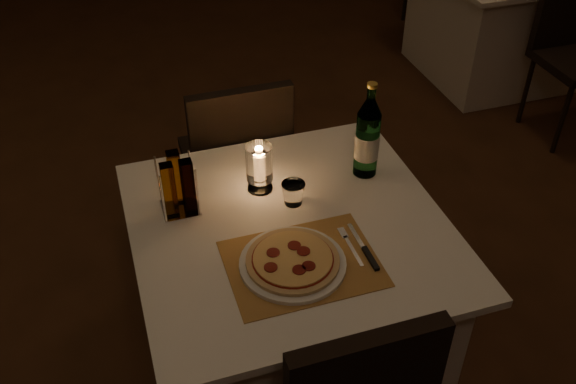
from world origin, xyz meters
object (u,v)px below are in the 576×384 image
object	(u,v)px
tumbler	(293,193)
neighbor_table_right	(498,20)
pizza	(293,260)
plate	(293,264)
chair_far	(238,153)
water_bottle	(367,139)
hurricane_candle	(259,165)
main_table	(290,302)

from	to	relation	value
tumbler	neighbor_table_right	world-z (taller)	tumbler
pizza	plate	bearing A→B (deg)	46.06
chair_far	water_bottle	bearing A→B (deg)	-57.07
pizza	water_bottle	bearing A→B (deg)	43.39
pizza	hurricane_candle	world-z (taller)	hurricane_candle
chair_far	tumbler	bearing A→B (deg)	-85.73
plate	neighbor_table_right	world-z (taller)	plate
chair_far	plate	distance (m)	0.92
tumbler	water_bottle	world-z (taller)	water_bottle
chair_far	plate	bearing A→B (deg)	-93.20
chair_far	hurricane_candle	xyz separation A→B (m)	(-0.04, -0.50, 0.29)
hurricane_candle	water_bottle	bearing A→B (deg)	-3.56
hurricane_candle	neighbor_table_right	size ratio (longest dim) A/B	0.17
pizza	hurricane_candle	bearing A→B (deg)	88.35
hurricane_candle	plate	bearing A→B (deg)	-91.63
plate	pizza	xyz separation A→B (m)	(-0.00, -0.00, 0.02)
main_table	tumbler	xyz separation A→B (m)	(0.05, 0.10, 0.41)
main_table	water_bottle	xyz separation A→B (m)	(0.34, 0.19, 0.51)
chair_far	tumbler	distance (m)	0.65
pizza	tumbler	size ratio (longest dim) A/B	3.54
plate	water_bottle	distance (m)	0.55
main_table	hurricane_candle	size ratio (longest dim) A/B	5.76
plate	neighbor_table_right	xyz separation A→B (m)	(2.11, 2.09, -0.38)
plate	tumbler	distance (m)	0.30
tumbler	water_bottle	distance (m)	0.32
main_table	pizza	bearing A→B (deg)	-105.55
chair_far	plate	world-z (taller)	chair_far
chair_far	water_bottle	xyz separation A→B (m)	(0.34, -0.53, 0.33)
main_table	chair_far	xyz separation A→B (m)	(0.00, 0.71, 0.18)
neighbor_table_right	hurricane_candle	bearing A→B (deg)	-141.04
main_table	tumbler	bearing A→B (deg)	66.43
pizza	tumbler	world-z (taller)	tumbler
plate	hurricane_candle	world-z (taller)	hurricane_candle
chair_far	plate	xyz separation A→B (m)	(-0.05, -0.89, 0.20)
plate	water_bottle	world-z (taller)	water_bottle
main_table	water_bottle	distance (m)	0.64
tumbler	neighbor_table_right	bearing A→B (deg)	41.87
tumbler	hurricane_candle	bearing A→B (deg)	127.96
pizza	tumbler	distance (m)	0.30
water_bottle	plate	bearing A→B (deg)	-136.61
tumbler	neighbor_table_right	size ratio (longest dim) A/B	0.08
chair_far	pizza	world-z (taller)	chair_far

